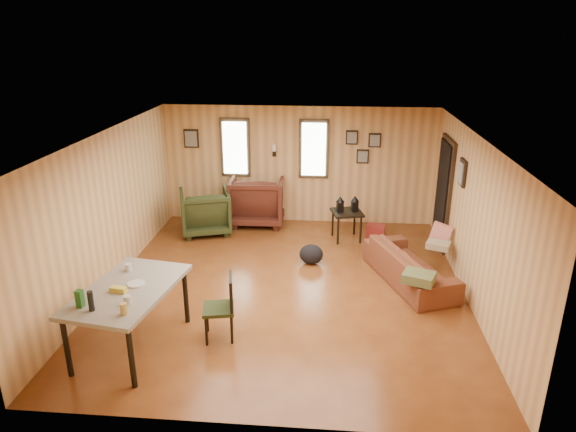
% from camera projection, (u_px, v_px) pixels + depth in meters
% --- Properties ---
extents(room, '(5.54, 6.04, 2.44)m').
position_uv_depth(room, '(298.00, 210.00, 7.91)').
color(room, brown).
rests_on(room, ground).
extents(sofa, '(1.22, 2.01, 0.76)m').
position_uv_depth(sofa, '(410.00, 260.00, 8.15)').
color(sofa, brown).
rests_on(sofa, ground).
extents(recliner_brown, '(1.10, 1.03, 1.11)m').
position_uv_depth(recliner_brown, '(258.00, 197.00, 10.57)').
color(recliner_brown, '#4A2016').
rests_on(recliner_brown, ground).
extents(recliner_green, '(1.16, 1.12, 0.96)m').
position_uv_depth(recliner_green, '(205.00, 209.00, 10.09)').
color(recliner_green, '#283116').
rests_on(recliner_green, ground).
extents(end_table, '(0.63, 0.58, 0.76)m').
position_uv_depth(end_table, '(239.00, 204.00, 10.58)').
color(end_table, black).
rests_on(end_table, ground).
extents(side_table, '(0.66, 0.66, 0.87)m').
position_uv_depth(side_table, '(347.00, 210.00, 9.71)').
color(side_table, black).
rests_on(side_table, ground).
extents(cooler, '(0.39, 0.30, 0.25)m').
position_uv_depth(cooler, '(375.00, 231.00, 9.97)').
color(cooler, maroon).
rests_on(cooler, ground).
extents(backpack, '(0.45, 0.36, 0.35)m').
position_uv_depth(backpack, '(311.00, 254.00, 8.83)').
color(backpack, black).
rests_on(backpack, ground).
extents(sofa_pillows, '(1.05, 1.86, 0.38)m').
position_uv_depth(sofa_pillows, '(430.00, 257.00, 7.95)').
color(sofa_pillows, '#515730').
rests_on(sofa_pillows, sofa).
extents(dining_table, '(1.23, 1.78, 1.08)m').
position_uv_depth(dining_table, '(127.00, 294.00, 6.31)').
color(dining_table, gray).
rests_on(dining_table, ground).
extents(dining_chair, '(0.47, 0.47, 0.88)m').
position_uv_depth(dining_chair, '(223.00, 304.00, 6.62)').
color(dining_chair, '#283116').
rests_on(dining_chair, ground).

